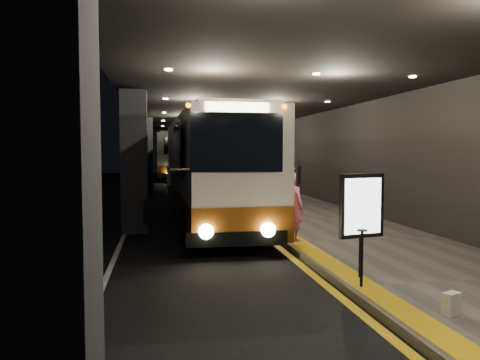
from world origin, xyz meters
TOP-DOWN VIEW (x-y plane):
  - ground at (0.00, 0.00)m, footprint 90.00×90.00m
  - lane_line_white at (-1.80, 5.00)m, footprint 0.12×50.00m
  - kerb_stripe_yellow at (2.35, 5.00)m, footprint 0.18×50.00m
  - sidewalk at (4.75, 5.00)m, footprint 4.50×50.00m
  - tactile_strip at (2.85, 5.00)m, footprint 0.50×50.00m
  - terminal_wall at (7.00, 5.00)m, footprint 0.10×50.00m
  - support_columns at (-1.50, 4.00)m, footprint 0.80×24.80m
  - canopy at (2.50, 5.00)m, footprint 9.00×50.00m
  - coach_main at (1.01, 5.36)m, footprint 2.74×11.76m
  - coach_second at (1.10, 16.02)m, footprint 2.93×11.14m
  - coach_third at (0.75, 32.84)m, footprint 3.40×12.92m
  - passenger_boarding at (2.80, 1.06)m, footprint 0.60×0.76m
  - bag_plain at (3.45, -4.79)m, footprint 0.31×0.25m
  - info_sign at (3.00, -2.67)m, footprint 0.93×0.29m
  - stanchion_post at (2.75, -3.25)m, footprint 0.05×0.05m

SIDE VIEW (x-z plane):
  - ground at x=0.00m, z-range 0.00..0.00m
  - lane_line_white at x=-1.80m, z-range 0.00..0.01m
  - kerb_stripe_yellow at x=2.35m, z-range 0.00..0.01m
  - sidewalk at x=4.75m, z-range 0.00..0.15m
  - tactile_strip at x=2.85m, z-range 0.15..0.16m
  - bag_plain at x=3.45m, z-range 0.15..0.48m
  - stanchion_post at x=2.75m, z-range 0.15..1.16m
  - passenger_boarding at x=2.80m, z-range 0.15..1.97m
  - info_sign at x=3.00m, z-range 0.50..2.46m
  - coach_second at x=1.10m, z-range -0.07..3.39m
  - coach_main at x=1.01m, z-range -0.07..3.57m
  - coach_third at x=0.75m, z-range -0.08..3.94m
  - support_columns at x=-1.50m, z-range 0.00..4.40m
  - terminal_wall at x=7.00m, z-range 0.00..6.00m
  - canopy at x=2.50m, z-range 4.40..4.80m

